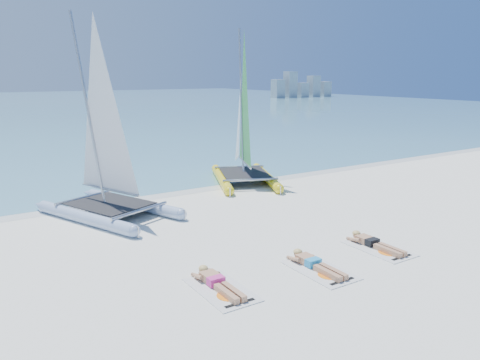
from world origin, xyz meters
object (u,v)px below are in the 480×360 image
at_px(catamaran_yellow, 242,132).
at_px(towel_b, 319,270).
at_px(catamaran_blue, 105,155).
at_px(towel_a, 221,290).
at_px(towel_c, 379,249).
at_px(sunbather_c, 373,243).
at_px(sunbather_a, 217,282).
at_px(sunbather_b, 314,263).

distance_m(catamaran_yellow, towel_b, 10.13).
xyz_separation_m(catamaran_blue, towel_a, (0.39, -6.73, -2.00)).
bearing_deg(towel_b, catamaran_blue, 112.06).
relative_size(catamaran_blue, towel_b, 3.65).
bearing_deg(towel_a, towel_c, -1.94).
relative_size(catamaran_blue, sunbather_c, 3.91).
distance_m(towel_a, towel_b, 2.52).
relative_size(catamaran_blue, towel_a, 3.65).
distance_m(sunbather_a, sunbather_b, 2.52).
distance_m(sunbather_a, towel_c, 4.78).
bearing_deg(towel_b, towel_a, 171.63).
bearing_deg(catamaran_blue, towel_a, -109.05).
relative_size(towel_c, sunbather_c, 1.07).
relative_size(catamaran_yellow, towel_a, 3.62).
bearing_deg(catamaran_yellow, sunbather_c, -76.64).
relative_size(catamaran_yellow, towel_b, 3.62).
distance_m(catamaran_blue, catamaran_yellow, 6.93).
bearing_deg(catamaran_yellow, towel_c, -76.44).
relative_size(catamaran_blue, catamaran_yellow, 1.01).
distance_m(catamaran_yellow, sunbather_c, 9.12).
bearing_deg(catamaran_yellow, towel_a, -102.45).
height_order(catamaran_yellow, sunbather_a, catamaran_yellow).
xyz_separation_m(towel_b, towel_c, (2.28, 0.20, 0.00)).
height_order(towel_a, sunbather_c, sunbather_c).
bearing_deg(towel_a, catamaran_yellow, 54.77).
bearing_deg(sunbather_a, sunbather_b, -8.37).
bearing_deg(sunbather_c, catamaran_yellow, 80.58).
bearing_deg(sunbather_a, towel_b, -12.64).
xyz_separation_m(sunbather_a, sunbather_c, (4.77, -0.16, 0.00)).
bearing_deg(towel_c, sunbather_b, -179.69).
relative_size(towel_b, sunbather_b, 1.07).
height_order(towel_b, towel_c, same).
bearing_deg(catamaran_yellow, sunbather_b, -89.79).
bearing_deg(sunbather_b, catamaran_blue, 112.62).
distance_m(catamaran_blue, sunbather_b, 7.71).
bearing_deg(sunbather_b, sunbather_a, 171.63).
bearing_deg(catamaran_blue, sunbather_a, -108.96).
xyz_separation_m(catamaran_blue, sunbather_b, (2.88, -6.90, -1.90)).
bearing_deg(towel_c, towel_b, -174.87).
bearing_deg(towel_a, sunbather_c, 0.36).
relative_size(sunbather_b, sunbather_c, 1.00).
relative_size(catamaran_yellow, sunbather_a, 3.88).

